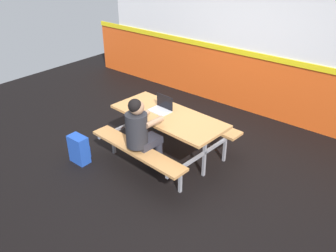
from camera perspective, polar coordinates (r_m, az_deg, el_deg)
name	(u,v)px	position (r m, az deg, el deg)	size (l,w,h in m)	color
ground_plane	(168,157)	(5.40, 0.03, -5.22)	(10.00, 10.00, 0.02)	black
accent_backdrop	(247,47)	(6.67, 13.02, 12.72)	(8.00, 0.14, 2.60)	#E55119
picnic_table_main	(168,125)	(5.10, 0.00, 0.23)	(1.81, 1.66, 0.74)	tan
student_nearer	(141,131)	(4.69, -4.51, -0.78)	(0.38, 0.53, 1.21)	#2D2D38
laptop_silver	(162,108)	(5.13, -1.09, 3.08)	(0.33, 0.24, 0.22)	silver
backpack_dark	(79,149)	(5.35, -14.57, -3.78)	(0.30, 0.22, 0.44)	#1E47B2
tote_bag_bright	(156,109)	(6.45, -2.01, 2.85)	(0.34, 0.21, 0.43)	#3F724C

